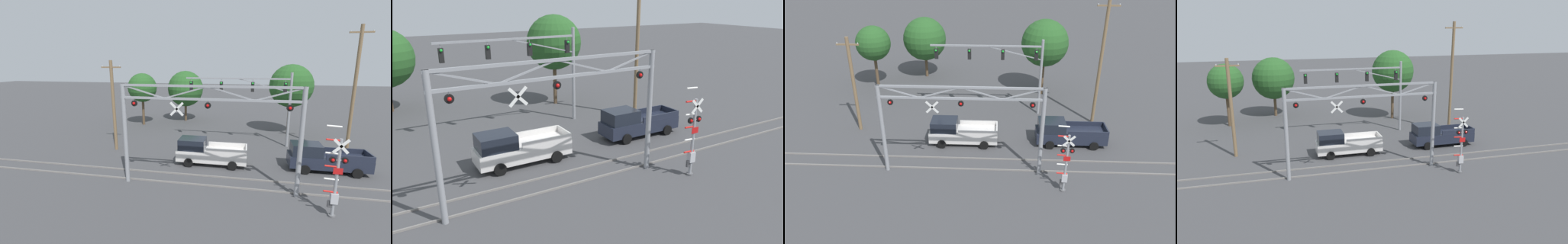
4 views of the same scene
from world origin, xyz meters
TOP-DOWN VIEW (x-y plane):
  - rail_track_near at (0.00, 14.36)m, footprint 80.00×0.08m
  - rail_track_far at (0.00, 15.79)m, footprint 80.00×0.08m
  - crossing_gantry at (-0.01, 14.07)m, footprint 11.10×0.30m
  - crossing_signal_mast at (6.82, 12.17)m, footprint 1.17×0.35m
  - traffic_signal_span at (3.49, 24.01)m, footprint 9.94×0.39m
  - pickup_truck_lead at (-0.60, 18.21)m, footprint 5.41×2.09m
  - pickup_truck_following at (7.95, 18.48)m, footprint 5.53×2.09m
  - utility_pole_left at (-9.40, 20.11)m, footprint 1.80×0.28m
  - utility_pole_right at (10.90, 22.39)m, footprint 1.80×0.28m
  - background_tree_beyond_span at (-10.76, 30.13)m, footprint 3.63×3.63m
  - background_tree_far_left_verge at (6.96, 28.86)m, footprint 4.66×4.66m
  - background_tree_far_right_verge at (-5.93, 33.51)m, footprint 4.79×4.79m

SIDE VIEW (x-z plane):
  - rail_track_near at x=0.00m, z-range 0.00..0.10m
  - rail_track_far at x=0.00m, z-range 0.00..0.10m
  - pickup_truck_lead at x=-0.60m, z-range -0.05..1.99m
  - pickup_truck_following at x=7.95m, z-range -0.05..1.99m
  - crossing_signal_mast at x=6.82m, z-range -0.42..4.48m
  - utility_pole_left at x=-9.40m, z-range 0.14..8.22m
  - crossing_gantry at x=-0.01m, z-range 0.99..7.56m
  - background_tree_far_right_verge at x=-5.93m, z-range 1.01..7.84m
  - background_tree_beyond_span at x=-10.76m, z-range 1.47..8.08m
  - traffic_signal_span at x=3.49m, z-range 1.39..8.40m
  - background_tree_far_left_verge at x=6.96m, z-range 1.52..9.26m
  - utility_pole_right at x=10.90m, z-range 0.15..10.95m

